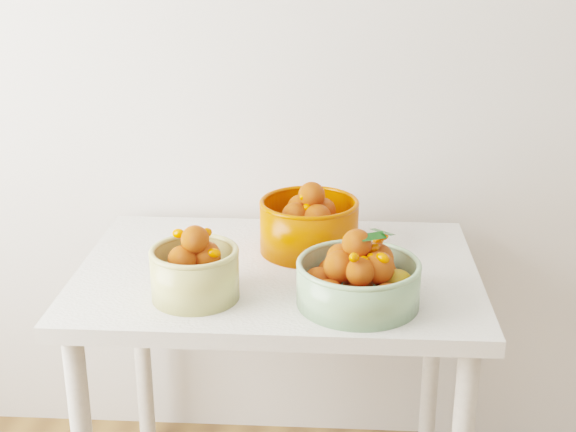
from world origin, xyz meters
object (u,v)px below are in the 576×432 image
bowl_cream (195,271)px  bowl_green (358,278)px  table (278,302)px  bowl_orange (309,224)px

bowl_cream → bowl_green: size_ratio=0.75×
table → bowl_green: (0.20, -0.19, 0.16)m
bowl_green → table: bearing=136.2°
table → bowl_cream: size_ratio=3.83×
bowl_cream → table: bearing=45.1°
bowl_green → bowl_orange: 0.33m
table → bowl_orange: bowl_orange is taller
table → bowl_cream: (-0.18, -0.18, 0.16)m
bowl_orange → bowl_green: bearing=-68.3°
bowl_cream → bowl_orange: 0.39m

